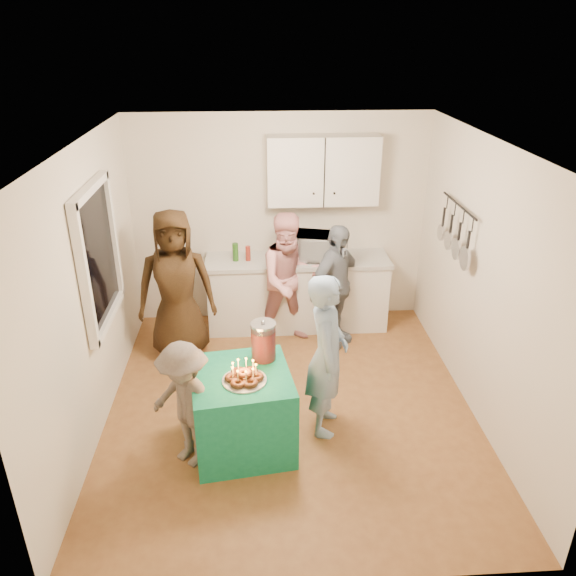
{
  "coord_description": "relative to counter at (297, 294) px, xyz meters",
  "views": [
    {
      "loc": [
        -0.3,
        -4.61,
        3.48
      ],
      "look_at": [
        0.0,
        0.35,
        1.15
      ],
      "focal_mm": 35.0,
      "sensor_mm": 36.0,
      "label": 1
    }
  ],
  "objects": [
    {
      "name": "right_wall",
      "position": [
        1.6,
        -1.7,
        0.87
      ],
      "size": [
        4.0,
        4.0,
        0.0
      ],
      "primitive_type": "plane",
      "color": "silver",
      "rests_on": "floor"
    },
    {
      "name": "punch_jar",
      "position": [
        -0.46,
        -2.0,
        0.5
      ],
      "size": [
        0.22,
        0.22,
        0.34
      ],
      "primitive_type": "cylinder",
      "color": "#B70E11",
      "rests_on": "party_table"
    },
    {
      "name": "counter",
      "position": [
        0.0,
        0.0,
        0.0
      ],
      "size": [
        2.2,
        0.58,
        0.86
      ],
      "primitive_type": "cube",
      "color": "white",
      "rests_on": "floor"
    },
    {
      "name": "countertop",
      "position": [
        0.0,
        -0.0,
        0.46
      ],
      "size": [
        2.24,
        0.62,
        0.05
      ],
      "primitive_type": "cube",
      "color": "beige",
      "rests_on": "counter"
    },
    {
      "name": "woman_back_right",
      "position": [
        0.4,
        -0.48,
        0.31
      ],
      "size": [
        0.88,
        0.87,
        1.48
      ],
      "primitive_type": "imported",
      "rotation": [
        0.0,
        0.0,
        0.78
      ],
      "color": "black",
      "rests_on": "floor"
    },
    {
      "name": "microwave",
      "position": [
        0.17,
        0.0,
        0.64
      ],
      "size": [
        0.64,
        0.51,
        0.31
      ],
      "primitive_type": "imported",
      "rotation": [
        0.0,
        0.0,
        -0.24
      ],
      "color": "white",
      "rests_on": "countertop"
    },
    {
      "name": "child_near_left",
      "position": [
        -1.13,
        -2.42,
        0.16
      ],
      "size": [
        0.86,
        0.83,
        1.17
      ],
      "primitive_type": "imported",
      "rotation": [
        0.0,
        0.0,
        -0.72
      ],
      "color": "#5A4F48",
      "rests_on": "floor"
    },
    {
      "name": "party_table",
      "position": [
        -0.66,
        -2.25,
        -0.05
      ],
      "size": [
        0.96,
        0.96,
        0.76
      ],
      "primitive_type": "cube",
      "rotation": [
        0.0,
        0.0,
        0.14
      ],
      "color": "#127D53",
      "rests_on": "floor"
    },
    {
      "name": "pot_rack",
      "position": [
        1.52,
        -1.0,
        1.17
      ],
      "size": [
        0.12,
        1.0,
        0.6
      ],
      "primitive_type": "cube",
      "color": "black",
      "rests_on": "right_wall"
    },
    {
      "name": "window_night",
      "position": [
        -1.97,
        -1.4,
        1.12
      ],
      "size": [
        0.04,
        1.0,
        1.2
      ],
      "primitive_type": "cube",
      "color": "black",
      "rests_on": "left_wall"
    },
    {
      "name": "man_birthday",
      "position": [
        0.11,
        -2.02,
        0.36
      ],
      "size": [
        0.46,
        0.63,
        1.57
      ],
      "primitive_type": "imported",
      "rotation": [
        0.0,
        0.0,
        1.41
      ],
      "color": "#8FADD0",
      "rests_on": "floor"
    },
    {
      "name": "donut_cake",
      "position": [
        -0.63,
        -2.34,
        0.42
      ],
      "size": [
        0.38,
        0.38,
        0.18
      ],
      "primitive_type": null,
      "color": "#381C0C",
      "rests_on": "party_table"
    },
    {
      "name": "woman_back_center",
      "position": [
        -0.12,
        -0.38,
        0.37
      ],
      "size": [
        0.91,
        0.78,
        1.6
      ],
      "primitive_type": "imported",
      "rotation": [
        0.0,
        0.0,
        0.26
      ],
      "color": "#DC737F",
      "rests_on": "floor"
    },
    {
      "name": "upper_cabinet",
      "position": [
        0.3,
        0.15,
        1.52
      ],
      "size": [
        1.3,
        0.3,
        0.8
      ],
      "primitive_type": "cube",
      "color": "white",
      "rests_on": "back_wall"
    },
    {
      "name": "left_wall",
      "position": [
        -2.0,
        -1.7,
        0.87
      ],
      "size": [
        4.0,
        4.0,
        0.0
      ],
      "primitive_type": "plane",
      "color": "silver",
      "rests_on": "floor"
    },
    {
      "name": "woman_back_left",
      "position": [
        -1.39,
        -0.65,
        0.44
      ],
      "size": [
        0.91,
        0.65,
        1.75
      ],
      "primitive_type": "imported",
      "rotation": [
        0.0,
        0.0,
        0.11
      ],
      "color": "#4E3216",
      "rests_on": "floor"
    },
    {
      "name": "ceiling",
      "position": [
        -0.2,
        -1.7,
        2.17
      ],
      "size": [
        4.0,
        4.0,
        0.0
      ],
      "primitive_type": "plane",
      "color": "white",
      "rests_on": "floor"
    },
    {
      "name": "back_wall",
      "position": [
        -0.2,
        0.3,
        0.87
      ],
      "size": [
        3.6,
        3.6,
        0.0
      ],
      "primitive_type": "plane",
      "color": "silver",
      "rests_on": "floor"
    },
    {
      "name": "floor",
      "position": [
        -0.2,
        -1.7,
        -0.43
      ],
      "size": [
        4.0,
        4.0,
        0.0
      ],
      "primitive_type": "plane",
      "color": "brown",
      "rests_on": "ground"
    }
  ]
}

